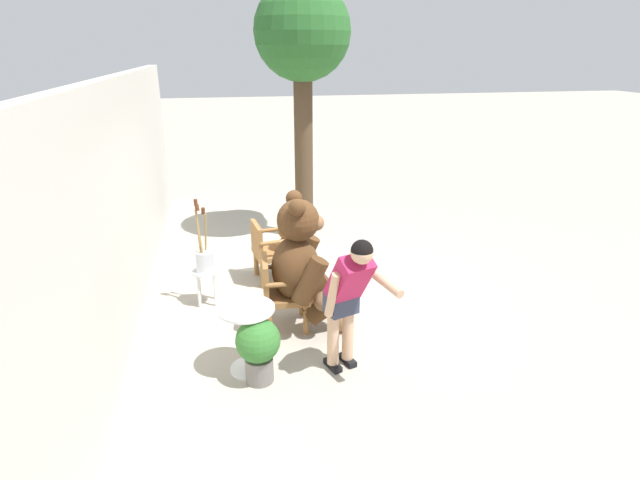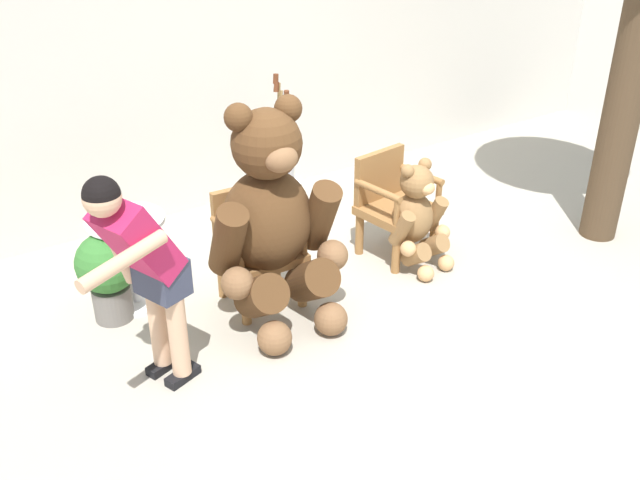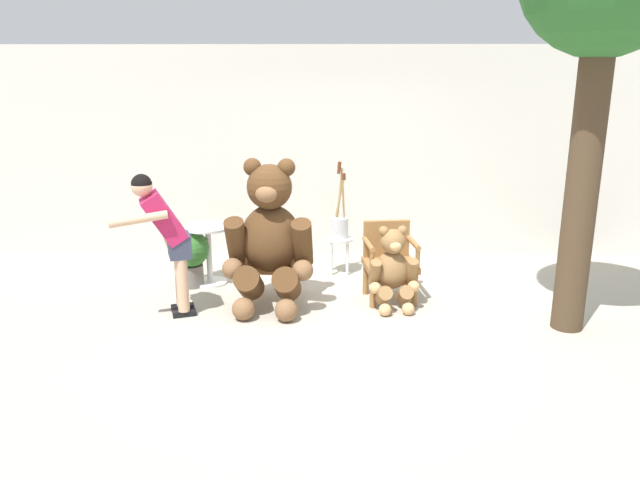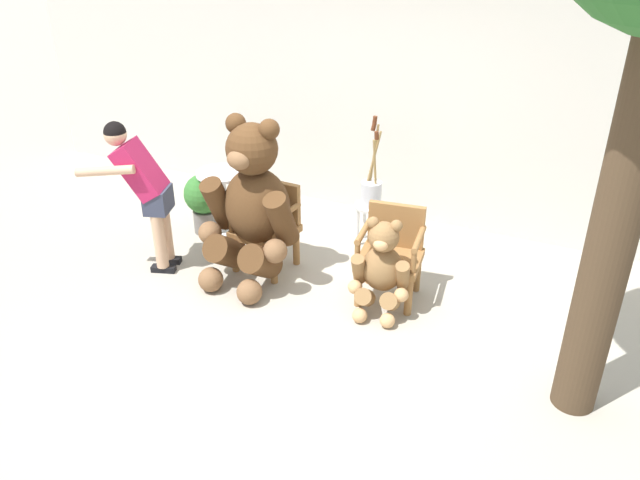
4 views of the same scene
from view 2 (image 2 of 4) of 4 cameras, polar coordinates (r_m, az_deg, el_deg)
The scene contains 11 objects.
ground_plane at distance 5.37m, azimuth 4.55°, elevation -5.48°, with size 60.00×60.00×0.00m, color #A8A091.
back_wall at distance 6.69m, azimuth -8.15°, elevation 14.43°, with size 10.00×0.16×2.80m, color beige.
wooden_chair_left at distance 5.27m, azimuth -5.11°, elevation -0.30°, with size 0.59×0.55×0.86m.
wooden_chair_right at distance 5.92m, azimuth 5.85°, elevation 3.05°, with size 0.62×0.59×0.86m.
teddy_bear_large at distance 4.91m, azimuth -3.82°, elevation 1.77°, with size 0.97×0.93×1.61m.
teddy_bear_small at distance 5.75m, azimuth 7.77°, elevation 1.88°, with size 0.55×0.54×0.90m.
person_visitor at distance 4.26m, azimuth -14.00°, elevation -1.73°, with size 0.74×0.65×1.51m.
white_stool at distance 6.32m, azimuth -3.03°, elevation 3.80°, with size 0.34×0.34×0.46m.
brush_bucket at distance 6.21m, azimuth -3.09°, elevation 6.20°, with size 0.22×0.22×0.95m.
round_side_table at distance 5.36m, azimuth -14.98°, elevation -0.92°, with size 0.56×0.56×0.72m.
potted_plant at distance 5.26m, azimuth -16.62°, elevation -2.38°, with size 0.44×0.44×0.68m.
Camera 2 is at (-2.83, -3.45, 2.98)m, focal length 40.00 mm.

